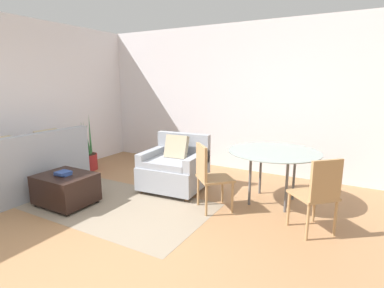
% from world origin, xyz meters
% --- Properties ---
extents(ground_plane, '(20.00, 20.00, 0.00)m').
position_xyz_m(ground_plane, '(0.00, 0.00, 0.00)').
color(ground_plane, '#A3754C').
extents(wall_back, '(12.00, 0.06, 2.75)m').
position_xyz_m(wall_back, '(0.00, 3.55, 1.38)').
color(wall_back, white).
rests_on(wall_back, ground_plane).
extents(wall_left, '(0.06, 12.00, 2.75)m').
position_xyz_m(wall_left, '(-2.85, 1.50, 1.38)').
color(wall_left, white).
rests_on(wall_left, ground_plane).
extents(area_rug, '(2.90, 1.52, 0.01)m').
position_xyz_m(area_rug, '(-0.82, 1.01, 0.00)').
color(area_rug, gray).
rests_on(area_rug, ground_plane).
extents(couch, '(0.93, 1.91, 0.96)m').
position_xyz_m(couch, '(-2.26, 0.65, 0.33)').
color(couch, '#999EA8').
rests_on(couch, ground_plane).
extents(armchair, '(0.99, 0.92, 0.87)m').
position_xyz_m(armchair, '(-0.32, 1.96, 0.35)').
color(armchair, '#999EA8').
rests_on(armchair, ground_plane).
extents(ottoman, '(0.75, 0.61, 0.44)m').
position_xyz_m(ottoman, '(-1.32, 0.69, 0.24)').
color(ottoman, black).
rests_on(ottoman, ground_plane).
extents(book_stack, '(0.22, 0.18, 0.05)m').
position_xyz_m(book_stack, '(-1.31, 0.67, 0.46)').
color(book_stack, '#2D478C').
rests_on(book_stack, ottoman).
extents(tv_remote_primary, '(0.09, 0.14, 0.01)m').
position_xyz_m(tv_remote_primary, '(-1.49, 0.80, 0.44)').
color(tv_remote_primary, '#333338').
rests_on(tv_remote_primary, ottoman).
extents(potted_plant, '(0.39, 0.39, 1.10)m').
position_xyz_m(potted_plant, '(-2.40, 2.03, 0.22)').
color(potted_plant, maroon).
rests_on(potted_plant, ground_plane).
extents(dining_table, '(1.27, 1.27, 0.75)m').
position_xyz_m(dining_table, '(1.18, 2.19, 0.69)').
color(dining_table, '#8C9E99').
rests_on(dining_table, ground_plane).
extents(dining_chair_near_left, '(0.59, 0.59, 0.90)m').
position_xyz_m(dining_chair_near_left, '(0.50, 1.51, 0.52)').
color(dining_chair_near_left, tan).
rests_on(dining_chair_near_left, ground_plane).
extents(dining_chair_near_right, '(0.59, 0.59, 0.90)m').
position_xyz_m(dining_chair_near_right, '(1.86, 1.51, 0.52)').
color(dining_chair_near_right, tan).
rests_on(dining_chair_near_right, ground_plane).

